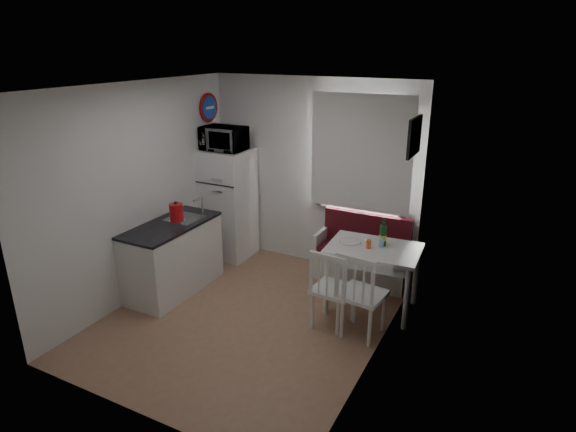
% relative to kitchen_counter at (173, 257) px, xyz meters
% --- Properties ---
extents(floor, '(3.00, 3.50, 0.02)m').
position_rel_kitchen_counter_xyz_m(floor, '(1.20, -0.16, -0.46)').
color(floor, '#996E51').
rests_on(floor, ground).
extents(ceiling, '(3.00, 3.50, 0.02)m').
position_rel_kitchen_counter_xyz_m(ceiling, '(1.20, -0.16, 2.14)').
color(ceiling, white).
rests_on(ceiling, wall_back).
extents(wall_back, '(3.00, 0.02, 2.60)m').
position_rel_kitchen_counter_xyz_m(wall_back, '(1.20, 1.59, 0.84)').
color(wall_back, white).
rests_on(wall_back, floor).
extents(wall_front, '(3.00, 0.02, 2.60)m').
position_rel_kitchen_counter_xyz_m(wall_front, '(1.20, -1.91, 0.84)').
color(wall_front, white).
rests_on(wall_front, floor).
extents(wall_left, '(0.02, 3.50, 2.60)m').
position_rel_kitchen_counter_xyz_m(wall_left, '(-0.30, -0.16, 0.84)').
color(wall_left, white).
rests_on(wall_left, floor).
extents(wall_right, '(0.02, 3.50, 2.60)m').
position_rel_kitchen_counter_xyz_m(wall_right, '(2.70, -0.16, 0.84)').
color(wall_right, white).
rests_on(wall_right, floor).
extents(window, '(1.22, 0.06, 1.47)m').
position_rel_kitchen_counter_xyz_m(window, '(1.90, 1.56, 1.17)').
color(window, white).
rests_on(window, wall_back).
extents(curtain, '(1.35, 0.02, 1.50)m').
position_rel_kitchen_counter_xyz_m(curtain, '(1.90, 1.49, 1.22)').
color(curtain, white).
rests_on(curtain, wall_back).
extents(kitchen_counter, '(0.62, 1.32, 1.16)m').
position_rel_kitchen_counter_xyz_m(kitchen_counter, '(0.00, 0.00, 0.00)').
color(kitchen_counter, white).
rests_on(kitchen_counter, floor).
extents(wall_sign, '(0.03, 0.40, 0.40)m').
position_rel_kitchen_counter_xyz_m(wall_sign, '(-0.27, 1.29, 1.69)').
color(wall_sign, '#1B40A6').
rests_on(wall_sign, wall_left).
extents(picture_frame, '(0.04, 0.52, 0.42)m').
position_rel_kitchen_counter_xyz_m(picture_frame, '(2.67, 0.94, 1.59)').
color(picture_frame, black).
rests_on(picture_frame, wall_right).
extents(bench, '(1.24, 0.48, 0.89)m').
position_rel_kitchen_counter_xyz_m(bench, '(2.04, 1.35, -0.16)').
color(bench, white).
rests_on(bench, floor).
extents(dining_table, '(1.09, 0.80, 0.79)m').
position_rel_kitchen_counter_xyz_m(dining_table, '(2.38, 0.70, 0.24)').
color(dining_table, white).
rests_on(dining_table, floor).
extents(chair_left, '(0.47, 0.45, 0.51)m').
position_rel_kitchen_counter_xyz_m(chair_left, '(2.13, 0.03, 0.13)').
color(chair_left, white).
rests_on(chair_left, floor).
extents(chair_right, '(0.51, 0.49, 0.53)m').
position_rel_kitchen_counter_xyz_m(chair_right, '(2.45, 0.03, 0.15)').
color(chair_right, white).
rests_on(chair_right, floor).
extents(fridge, '(0.64, 0.64, 1.60)m').
position_rel_kitchen_counter_xyz_m(fridge, '(0.02, 1.24, 0.34)').
color(fridge, white).
rests_on(fridge, floor).
extents(microwave, '(0.59, 0.40, 0.33)m').
position_rel_kitchen_counter_xyz_m(microwave, '(0.02, 1.19, 1.30)').
color(microwave, white).
rests_on(microwave, fridge).
extents(kettle, '(0.20, 0.20, 0.27)m').
position_rel_kitchen_counter_xyz_m(kettle, '(0.05, 0.07, 0.58)').
color(kettle, red).
rests_on(kettle, kitchen_counter).
extents(wine_bottle, '(0.09, 0.09, 0.34)m').
position_rel_kitchen_counter_xyz_m(wine_bottle, '(2.45, 0.80, 0.50)').
color(wine_bottle, '#144019').
rests_on(wine_bottle, dining_table).
extents(drinking_glass_orange, '(0.06, 0.06, 0.10)m').
position_rel_kitchen_counter_xyz_m(drinking_glass_orange, '(2.33, 0.65, 0.38)').
color(drinking_glass_orange, orange).
rests_on(drinking_glass_orange, dining_table).
extents(drinking_glass_blue, '(0.06, 0.06, 0.10)m').
position_rel_kitchen_counter_xyz_m(drinking_glass_blue, '(2.45, 0.75, 0.38)').
color(drinking_glass_blue, '#8BCFED').
rests_on(drinking_glass_blue, dining_table).
extents(plate, '(0.26, 0.26, 0.02)m').
position_rel_kitchen_counter_xyz_m(plate, '(2.08, 0.72, 0.34)').
color(plate, white).
rests_on(plate, dining_table).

